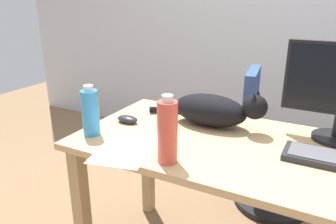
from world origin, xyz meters
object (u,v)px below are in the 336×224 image
at_px(office_chair, 268,151).
at_px(water_bottle, 90,112).
at_px(computer_mouse, 127,119).
at_px(spray_bottle, 167,132).
at_px(cat, 214,110).

distance_m(office_chair, water_bottle, 1.21).
bearing_deg(office_chair, water_bottle, -123.28).
bearing_deg(computer_mouse, spray_bottle, -35.66).
distance_m(water_bottle, spray_bottle, 0.42).
bearing_deg(cat, spray_bottle, -93.32).
height_order(cat, water_bottle, water_bottle).
distance_m(office_chair, computer_mouse, 1.00).
distance_m(office_chair, spray_bottle, 1.12).
bearing_deg(office_chair, cat, -106.53).
bearing_deg(water_bottle, cat, 38.90).
bearing_deg(spray_bottle, cat, 86.68).
distance_m(cat, water_bottle, 0.57).
bearing_deg(spray_bottle, computer_mouse, 144.34).
distance_m(computer_mouse, spray_bottle, 0.46).
height_order(office_chair, water_bottle, water_bottle).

